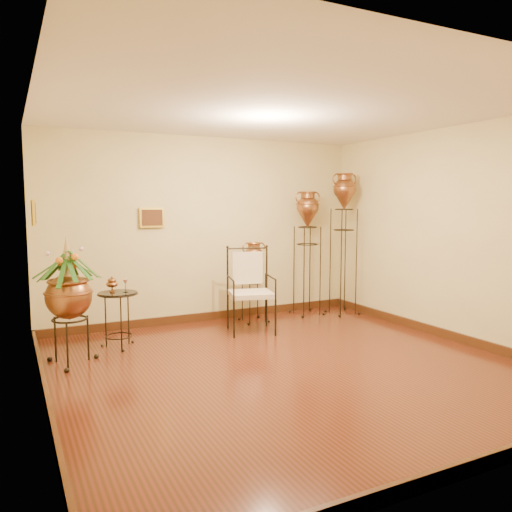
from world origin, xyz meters
name	(u,v)px	position (x,y,z in m)	size (l,w,h in m)	color
ground	(288,366)	(0.00, 0.00, 0.00)	(5.00, 5.00, 0.00)	#5F2216
room_shell	(288,210)	(-0.01, 0.01, 1.73)	(5.02, 5.02, 2.81)	beige
amphora_tall	(344,242)	(2.15, 1.92, 1.18)	(0.57, 0.57, 2.31)	black
amphora_mid	(307,252)	(1.60, 2.15, 1.02)	(0.57, 0.57, 2.02)	black
amphora_short	(254,281)	(0.60, 2.07, 0.62)	(0.47, 0.47, 1.24)	black
planter_urn	(68,291)	(-2.15, 1.18, 0.84)	(0.99, 0.99, 1.50)	black
armchair	(251,290)	(0.28, 1.52, 0.59)	(0.80, 0.77, 1.18)	black
side_table	(118,319)	(-1.53, 1.60, 0.37)	(0.61, 0.61, 0.89)	black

